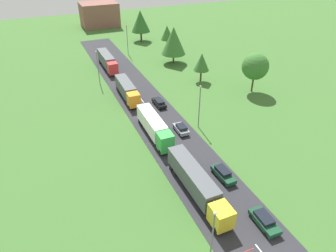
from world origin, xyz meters
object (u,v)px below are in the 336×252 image
lamppost_fourth (127,38)px  distant_building (99,14)px  lamppost_lead (213,234)px  truck_fourth (107,61)px  car_fourth (159,102)px  tree_elm (174,41)px  car_third (181,129)px  tree_birch (202,62)px  lamppost_third (98,66)px  tree_oak (140,21)px  car_second (223,174)px  lamppost_second (200,105)px  truck_lead (197,183)px  tree_maple (167,33)px  car_lead (264,221)px  truck_third (127,90)px  truck_second (154,126)px  tree_pine (255,66)px

lamppost_fourth → distant_building: lamppost_fourth is taller
lamppost_lead → truck_fourth: bearing=86.6°
car_fourth → tree_elm: (13.46, 22.52, 5.59)m
truck_fourth → car_third: bearing=-83.0°
distant_building → tree_birch: bearing=-80.7°
car_third → distant_building: size_ratio=0.28×
lamppost_third → tree_birch: lamppost_third is taller
car_fourth → tree_oak: (12.11, 46.54, 5.86)m
lamppost_lead → tree_oak: size_ratio=0.74×
car_second → distant_building: 97.97m
lamppost_second → lamppost_lead: bearing=-115.5°
truck_lead → car_fourth: size_ratio=3.29×
lamppost_second → distant_building: bearing=89.9°
tree_oak → tree_maple: bearing=-75.7°
lamppost_lead → lamppost_second: size_ratio=0.88×
truck_lead → lamppost_third: lamppost_third is taller
car_lead → lamppost_second: lamppost_second is taller
truck_fourth → lamppost_second: (8.39, -36.72, 2.58)m
truck_lead → lamppost_third: size_ratio=1.77×
truck_third → truck_second: bearing=-90.1°
car_third → lamppost_lead: lamppost_lead is taller
truck_second → lamppost_lead: (-3.28, -25.65, 2.11)m
car_fourth → tree_maple: (15.72, 32.36, 5.11)m
truck_fourth → tree_elm: tree_elm is taller
lamppost_lead → lamppost_second: lamppost_second is taller
car_lead → lamppost_fourth: 69.75m
car_lead → tree_pine: tree_pine is taller
tree_maple → lamppost_third: bearing=-147.1°
lamppost_lead → lamppost_fourth: bearing=80.2°
car_second → tree_maple: tree_maple is taller
car_second → lamppost_lead: size_ratio=0.61×
tree_maple → truck_second: bearing=-115.9°
lamppost_lead → tree_elm: bearing=69.5°
tree_maple → lamppost_lead: bearing=-109.4°
truck_fourth → car_second: (4.90, -51.01, -1.33)m
tree_birch → tree_pine: 12.87m
car_third → tree_birch: 24.50m
truck_second → tree_oak: size_ratio=1.25×
truck_third → tree_pine: size_ratio=1.34×
lamppost_fourth → distant_building: size_ratio=0.64×
tree_maple → truck_fourth: bearing=-162.5°
car_second → car_fourth: 25.10m
truck_second → car_third: bearing=-8.6°
lamppost_lead → distant_building: size_ratio=0.53×
truck_lead → truck_third: size_ratio=1.21×
truck_second → car_third: 5.18m
tree_maple → tree_oak: bearing=104.3°
truck_third → car_third: size_ratio=3.10×
truck_second → car_lead: truck_second is taller
car_second → lamppost_third: bearing=102.6°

